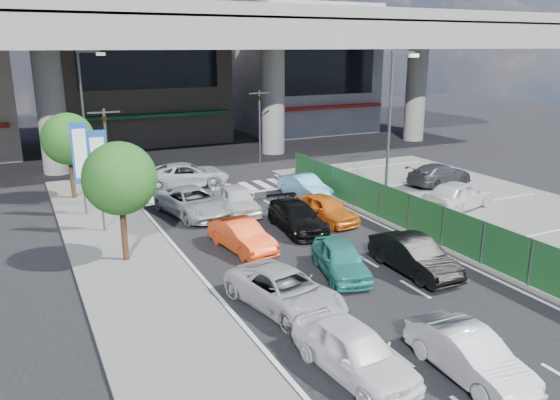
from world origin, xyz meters
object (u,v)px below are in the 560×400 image
taxi_orange_left (242,236)px  wagon_silver_front_left (193,202)px  van_white_back_left (354,350)px  sedan_white_front_mid (237,200)px  crossing_wagon_silver (187,175)px  sedan_white_mid_left (285,290)px  taxi_orange_right (325,209)px  traffic_cone (378,196)px  tree_far (68,139)px  parked_sedan_dgrey (440,174)px  street_lamp_right (392,116)px  taxi_teal_mid (341,259)px  tree_near (120,179)px  signboard_far (81,156)px  traffic_light_right (259,108)px  street_lamp_left (86,106)px  sedan_black_mid (297,217)px  traffic_light_left (106,133)px  hatch_white_back_mid (469,354)px  hatch_black_mid_right (414,256)px  parked_sedan_white (458,195)px  signboard_near (99,167)px

taxi_orange_left → wagon_silver_front_left: size_ratio=0.77×
van_white_back_left → sedan_white_front_mid: 14.82m
crossing_wagon_silver → sedan_white_mid_left: bearing=-177.0°
van_white_back_left → taxi_orange_right: van_white_back_left is taller
taxi_orange_right → traffic_cone: 4.39m
tree_far → parked_sedan_dgrey: bearing=-17.6°
sedan_white_front_mid → parked_sedan_dgrey: 13.15m
van_white_back_left → parked_sedan_dgrey: (15.74, 14.36, 0.03)m
street_lamp_right → taxi_teal_mid: bearing=-137.0°
tree_near → crossing_wagon_silver: bearing=61.9°
signboard_far → traffic_light_right: bearing=31.4°
street_lamp_left → wagon_silver_front_left: size_ratio=1.61×
traffic_light_right → sedan_black_mid: size_ratio=1.20×
traffic_light_left → taxi_teal_mid: traffic_light_left is taller
van_white_back_left → sedan_white_front_mid: bearing=74.3°
signboard_far → tree_near: bearing=-85.1°
traffic_light_right → street_lamp_left: (-11.83, -1.00, 0.83)m
tree_far → traffic_cone: bearing=-28.9°
hatch_white_back_mid → taxi_teal_mid: bearing=87.5°
hatch_black_mid_right → van_white_back_left: bearing=-140.9°
sedan_black_mid → tree_far: bearing=136.2°
hatch_white_back_mid → street_lamp_right: bearing=62.2°
traffic_light_left → taxi_teal_mid: 14.54m
van_white_back_left → crossing_wagon_silver: crossing_wagon_silver is taller
traffic_light_right → sedan_white_front_mid: bearing=-119.6°
signboard_far → sedan_white_front_mid: size_ratio=1.16×
tree_near → hatch_white_back_mid: bearing=-61.4°
traffic_cone → traffic_light_right: bearing=96.1°
sedan_white_mid_left → wagon_silver_front_left: (0.40, 11.06, 0.05)m
wagon_silver_front_left → parked_sedan_white: 13.58m
sedan_white_front_mid → van_white_back_left: bearing=-95.6°
crossing_wagon_silver → tree_near: bearing=161.2°
sedan_white_front_mid → crossing_wagon_silver: size_ratio=0.79×
sedan_black_mid → sedan_white_front_mid: size_ratio=1.07×
taxi_teal_mid → sedan_black_mid: (0.96, 5.26, -0.01)m
tree_near → parked_sedan_dgrey: (19.54, 4.03, -2.68)m
street_lamp_left → sedan_white_front_mid: 12.01m
wagon_silver_front_left → signboard_near: bearing=179.9°
tree_near → van_white_back_left: bearing=-69.8°
traffic_light_right → parked_sedan_white: size_ratio=1.16×
signboard_near → van_white_back_left: bearing=-74.4°
sedan_black_mid → traffic_light_right: bearing=77.6°
street_lamp_right → hatch_white_back_mid: 16.31m
signboard_far → traffic_cone: bearing=-17.6°
street_lamp_right → taxi_orange_right: size_ratio=2.08×
tree_near → sedan_black_mid: size_ratio=1.10×
tree_near → sedan_black_mid: (7.88, 0.49, -2.76)m
signboard_near → parked_sedan_dgrey: 19.88m
traffic_light_left → tree_near: (-0.80, -8.00, -0.55)m
street_lamp_right → traffic_cone: bearing=129.2°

